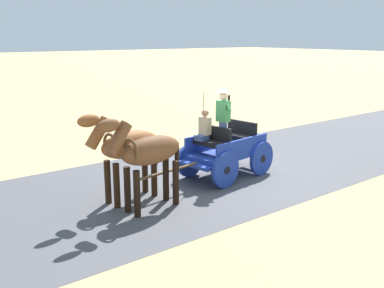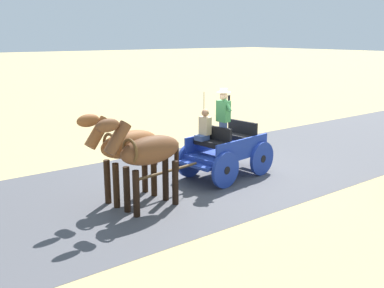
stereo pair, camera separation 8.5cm
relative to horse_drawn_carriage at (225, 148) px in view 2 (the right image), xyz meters
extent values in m
plane|color=tan|center=(0.36, -0.19, -0.82)|extent=(200.00, 200.00, 0.00)
cube|color=#4C4C51|center=(0.36, -0.19, -0.81)|extent=(5.99, 160.00, 0.01)
cube|color=#1E3899|center=(0.01, -0.08, -0.16)|extent=(1.48, 2.34, 0.12)
cube|color=#1E3899|center=(-0.55, -0.16, 0.12)|extent=(0.33, 2.08, 0.44)
cube|color=#1E3899|center=(0.58, -0.01, 0.12)|extent=(0.33, 2.08, 0.44)
cube|color=#1E3899|center=(-0.14, 1.13, -0.26)|extent=(1.10, 0.38, 0.08)
cube|color=#1E3899|center=(0.17, -1.27, -0.34)|extent=(0.74, 0.29, 0.06)
cube|color=black|center=(-0.06, 0.52, 0.22)|extent=(1.06, 0.49, 0.14)
cube|color=black|center=(-0.04, 0.34, 0.44)|extent=(1.02, 0.21, 0.44)
cube|color=black|center=(0.08, -0.57, 0.22)|extent=(1.06, 0.49, 0.14)
cube|color=black|center=(0.10, -0.75, 0.44)|extent=(1.02, 0.21, 0.44)
cylinder|color=#1E3899|center=(-0.73, 0.60, -0.34)|extent=(0.22, 0.96, 0.96)
cylinder|color=black|center=(-0.73, 0.60, -0.34)|extent=(0.15, 0.23, 0.21)
cylinder|color=#1E3899|center=(0.56, 0.77, -0.34)|extent=(0.22, 0.96, 0.96)
cylinder|color=black|center=(0.56, 0.77, -0.34)|extent=(0.15, 0.23, 0.21)
cylinder|color=#1E3899|center=(-0.53, -0.93, -0.34)|extent=(0.22, 0.96, 0.96)
cylinder|color=black|center=(-0.53, -0.93, -0.34)|extent=(0.15, 0.23, 0.21)
cylinder|color=#1E3899|center=(0.76, -0.76, -0.34)|extent=(0.22, 0.96, 0.96)
cylinder|color=black|center=(0.76, -0.76, -0.34)|extent=(0.15, 0.23, 0.21)
cylinder|color=brown|center=(-0.27, 2.10, -0.21)|extent=(0.33, 1.99, 0.07)
cylinder|color=black|center=(0.23, 0.56, 0.92)|extent=(0.02, 0.02, 1.30)
cylinder|color=#384C7F|center=(-0.18, 0.22, 0.35)|extent=(0.22, 0.22, 0.90)
cube|color=#387F47|center=(-0.18, 0.22, 1.08)|extent=(0.37, 0.26, 0.56)
sphere|color=beige|center=(-0.18, 0.22, 1.48)|extent=(0.22, 0.22, 0.22)
cylinder|color=beige|center=(-0.18, 0.22, 1.58)|extent=(0.36, 0.36, 0.01)
cylinder|color=beige|center=(-0.18, 0.22, 1.63)|extent=(0.20, 0.20, 0.10)
cylinder|color=#387F47|center=(-0.36, 0.24, 1.26)|extent=(0.27, 0.11, 0.32)
cube|color=black|center=(-0.42, 0.25, 1.46)|extent=(0.03, 0.07, 0.14)
cube|color=#384C7F|center=(0.17, 0.67, 0.36)|extent=(0.32, 0.35, 0.14)
cube|color=tan|center=(0.18, 0.55, 0.67)|extent=(0.32, 0.24, 0.48)
sphere|color=#9E7051|center=(0.18, 0.55, 1.02)|extent=(0.20, 0.20, 0.20)
ellipsoid|color=brown|center=(-0.76, 2.84, 0.55)|extent=(0.69, 1.60, 0.64)
cylinder|color=black|center=(-0.99, 3.37, -0.29)|extent=(0.15, 0.15, 1.05)
cylinder|color=black|center=(-0.62, 3.40, -0.29)|extent=(0.15, 0.15, 1.05)
cylinder|color=black|center=(-0.89, 2.28, -0.29)|extent=(0.15, 0.15, 1.05)
cylinder|color=black|center=(-0.53, 2.31, -0.29)|extent=(0.15, 0.15, 1.05)
cylinder|color=brown|center=(-0.83, 3.68, 0.95)|extent=(0.31, 0.67, 0.73)
ellipsoid|color=brown|center=(-0.85, 3.90, 1.26)|extent=(0.26, 0.56, 0.28)
cube|color=black|center=(-0.83, 3.66, 0.99)|extent=(0.10, 0.51, 0.56)
cylinder|color=black|center=(-0.70, 2.10, 0.25)|extent=(0.11, 0.11, 0.70)
torus|color=brown|center=(-0.80, 3.39, 0.63)|extent=(0.55, 0.12, 0.55)
ellipsoid|color=brown|center=(0.00, 2.94, 0.55)|extent=(0.73, 1.61, 0.64)
cylinder|color=black|center=(-0.24, 3.46, -0.29)|extent=(0.15, 0.15, 1.05)
cylinder|color=black|center=(0.12, 3.51, -0.29)|extent=(0.15, 0.15, 1.05)
cylinder|color=black|center=(-0.11, 2.38, -0.29)|extent=(0.15, 0.15, 1.05)
cylinder|color=black|center=(0.25, 2.42, -0.29)|extent=(0.15, 0.15, 1.05)
cylinder|color=brown|center=(-0.09, 3.78, 0.95)|extent=(0.33, 0.67, 0.73)
ellipsoid|color=brown|center=(-0.12, 4.00, 1.26)|extent=(0.28, 0.56, 0.28)
cube|color=black|center=(-0.09, 3.76, 0.99)|extent=(0.12, 0.51, 0.56)
cylinder|color=black|center=(0.09, 2.21, 0.25)|extent=(0.11, 0.11, 0.70)
torus|color=brown|center=(-0.06, 3.48, 0.63)|extent=(0.55, 0.13, 0.55)
camera|label=1|loc=(-8.78, 7.82, 3.02)|focal=41.02mm
camera|label=2|loc=(-8.83, 7.75, 3.02)|focal=41.02mm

